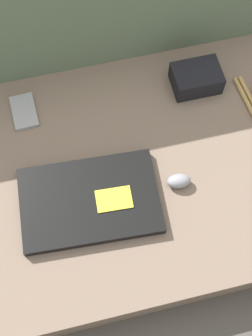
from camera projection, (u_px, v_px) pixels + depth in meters
The scene contains 7 objects.
ground_plane at pixel (126, 187), 1.33m from camera, with size 8.00×8.00×0.00m, color #4C4742.
couch_seat at pixel (126, 179), 1.28m from camera, with size 1.09×0.70×0.11m.
couch_backrest at pixel (88, 10), 1.30m from camera, with size 1.09×0.20×0.46m.
laptop at pixel (90, 201), 1.18m from camera, with size 0.36×0.25×0.03m.
computer_mouse at pixel (179, 181), 1.20m from camera, with size 0.07×0.04×0.03m.
phone_black at pixel (24, 112), 1.30m from camera, with size 0.07×0.11×0.01m.
camera_pouch at pixel (196, 78), 1.31m from camera, with size 0.13×0.10×0.06m.
Camera 1 is at (-0.12, -0.48, 1.24)m, focal length 50.00 mm.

